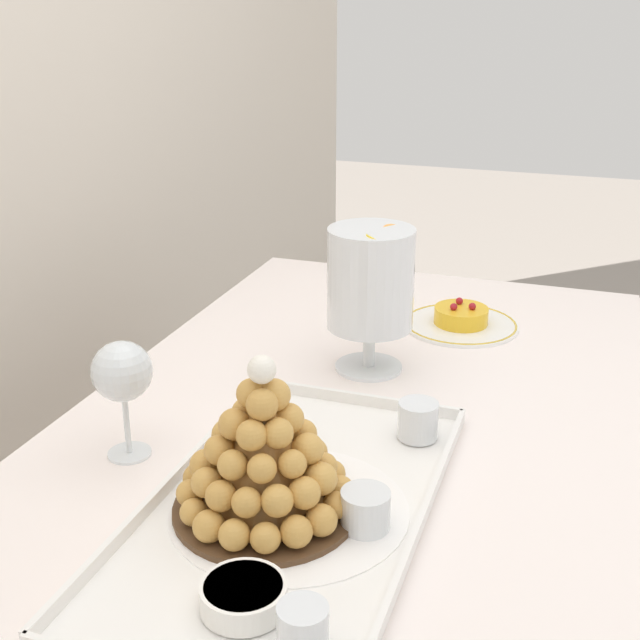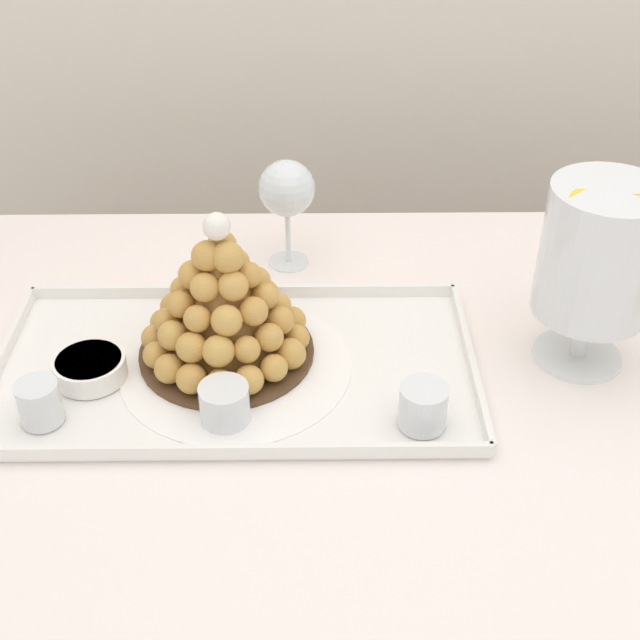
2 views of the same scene
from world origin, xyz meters
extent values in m
cylinder|color=brown|center=(-0.67, 0.33, 0.39)|extent=(0.04, 0.04, 0.77)
cube|color=brown|center=(0.00, 0.00, 0.78)|extent=(1.46, 0.77, 0.02)
cube|color=white|center=(0.00, 0.00, 0.79)|extent=(1.52, 0.83, 0.00)
cube|color=white|center=(0.00, 0.42, 0.61)|extent=(1.52, 0.01, 0.35)
cube|color=white|center=(-0.23, 0.00, 0.80)|extent=(0.60, 0.32, 0.01)
cube|color=white|center=(-0.23, -0.16, 0.81)|extent=(0.60, 0.01, 0.02)
cube|color=white|center=(-0.23, 0.16, 0.81)|extent=(0.60, 0.01, 0.02)
cube|color=white|center=(-0.52, 0.00, 0.81)|extent=(0.01, 0.32, 0.02)
cube|color=white|center=(0.07, 0.00, 0.81)|extent=(0.01, 0.32, 0.02)
cylinder|color=white|center=(-0.23, 0.00, 0.80)|extent=(0.30, 0.30, 0.00)
cylinder|color=#4C331E|center=(-0.24, 0.03, 0.81)|extent=(0.23, 0.23, 0.01)
cone|color=#AC7738|center=(-0.24, 0.03, 0.89)|extent=(0.15, 0.15, 0.16)
sphere|color=gold|center=(-0.15, 0.03, 0.83)|extent=(0.04, 0.04, 0.04)
sphere|color=#C89244|center=(-0.16, 0.06, 0.83)|extent=(0.04, 0.04, 0.04)
sphere|color=gold|center=(-0.17, 0.09, 0.83)|extent=(0.04, 0.04, 0.04)
sphere|color=#C89144|center=(-0.20, 0.11, 0.83)|extent=(0.04, 0.04, 0.04)
sphere|color=#C89244|center=(-0.24, 0.12, 0.83)|extent=(0.04, 0.04, 0.04)
sphere|color=gold|center=(-0.27, 0.11, 0.83)|extent=(0.03, 0.03, 0.03)
sphere|color=gold|center=(-0.30, 0.09, 0.83)|extent=(0.03, 0.03, 0.03)
sphere|color=gold|center=(-0.32, 0.06, 0.83)|extent=(0.04, 0.04, 0.04)
sphere|color=gold|center=(-0.33, 0.03, 0.83)|extent=(0.04, 0.04, 0.04)
sphere|color=gold|center=(-0.32, -0.01, 0.83)|extent=(0.04, 0.04, 0.04)
sphere|color=#C79144|center=(-0.30, -0.04, 0.83)|extent=(0.04, 0.04, 0.04)
sphere|color=#C79144|center=(-0.27, -0.06, 0.83)|extent=(0.04, 0.04, 0.04)
sphere|color=#C89244|center=(-0.24, -0.07, 0.83)|extent=(0.03, 0.03, 0.03)
sphere|color=gold|center=(-0.20, -0.06, 0.83)|extent=(0.04, 0.04, 0.04)
sphere|color=gold|center=(-0.17, -0.04, 0.83)|extent=(0.03, 0.03, 0.03)
sphere|color=gold|center=(-0.16, -0.01, 0.83)|extent=(0.04, 0.04, 0.04)
sphere|color=gold|center=(-0.17, 0.05, 0.86)|extent=(0.04, 0.04, 0.04)
sphere|color=#C99345|center=(-0.19, 0.08, 0.86)|extent=(0.04, 0.04, 0.04)
sphere|color=#C79144|center=(-0.22, 0.09, 0.86)|extent=(0.04, 0.04, 0.04)
sphere|color=gold|center=(-0.25, 0.09, 0.86)|extent=(0.04, 0.04, 0.04)
sphere|color=gold|center=(-0.29, 0.08, 0.86)|extent=(0.04, 0.04, 0.04)
sphere|color=#C79144|center=(-0.31, 0.05, 0.86)|extent=(0.04, 0.04, 0.04)
sphere|color=gold|center=(-0.31, 0.02, 0.86)|extent=(0.03, 0.03, 0.03)
sphere|color=gold|center=(-0.30, -0.01, 0.86)|extent=(0.04, 0.04, 0.04)
sphere|color=gold|center=(-0.27, -0.04, 0.86)|extent=(0.04, 0.04, 0.04)
sphere|color=gold|center=(-0.24, -0.05, 0.86)|extent=(0.04, 0.04, 0.04)
sphere|color=gold|center=(-0.21, -0.04, 0.86)|extent=(0.03, 0.03, 0.03)
sphere|color=gold|center=(-0.18, -0.02, 0.86)|extent=(0.04, 0.04, 0.04)
sphere|color=#C89144|center=(-0.17, 0.02, 0.86)|extent=(0.04, 0.04, 0.04)
sphere|color=gold|center=(-0.20, 0.06, 0.89)|extent=(0.04, 0.04, 0.04)
sphere|color=gold|center=(-0.23, 0.08, 0.89)|extent=(0.04, 0.04, 0.04)
sphere|color=gold|center=(-0.27, 0.07, 0.89)|extent=(0.04, 0.04, 0.04)
sphere|color=gold|center=(-0.29, 0.04, 0.89)|extent=(0.04, 0.04, 0.04)
sphere|color=#C89245|center=(-0.29, 0.01, 0.89)|extent=(0.03, 0.03, 0.03)
sphere|color=gold|center=(-0.26, -0.02, 0.89)|extent=(0.03, 0.03, 0.03)
sphere|color=gold|center=(-0.23, -0.03, 0.89)|extent=(0.04, 0.04, 0.04)
sphere|color=gold|center=(-0.20, -0.01, 0.89)|extent=(0.04, 0.04, 0.04)
sphere|color=gold|center=(-0.19, 0.03, 0.89)|extent=(0.03, 0.03, 0.03)
sphere|color=gold|center=(-0.22, 0.05, 0.93)|extent=(0.03, 0.03, 0.03)
sphere|color=#C79144|center=(-0.26, 0.05, 0.93)|extent=(0.04, 0.04, 0.04)
sphere|color=gold|center=(-0.27, 0.03, 0.93)|extent=(0.04, 0.04, 0.04)
sphere|color=gold|center=(-0.26, 0.00, 0.92)|extent=(0.04, 0.04, 0.04)
sphere|color=gold|center=(-0.22, 0.00, 0.93)|extent=(0.04, 0.04, 0.04)
sphere|color=#C99345|center=(-0.20, 0.03, 0.92)|extent=(0.03, 0.03, 0.03)
sphere|color=gold|center=(-0.24, 0.04, 0.96)|extent=(0.04, 0.04, 0.04)
sphere|color=#C79144|center=(-0.25, 0.02, 0.96)|extent=(0.04, 0.04, 0.04)
sphere|color=gold|center=(-0.23, 0.02, 0.96)|extent=(0.04, 0.04, 0.04)
sphere|color=white|center=(-0.24, 0.03, 0.99)|extent=(0.03, 0.03, 0.03)
cylinder|color=silver|center=(-0.45, -0.10, 0.83)|extent=(0.05, 0.05, 0.05)
cylinder|color=#F4EAC6|center=(-0.45, -0.10, 0.82)|extent=(0.05, 0.05, 0.02)
cylinder|color=white|center=(-0.45, -0.10, 0.83)|extent=(0.05, 0.05, 0.02)
sphere|color=brown|center=(-0.45, -0.09, 0.85)|extent=(0.01, 0.01, 0.01)
cylinder|color=silver|center=(-0.23, -0.10, 0.83)|extent=(0.06, 0.06, 0.05)
cylinder|color=#F4EAC6|center=(-0.23, -0.10, 0.81)|extent=(0.05, 0.05, 0.02)
cylinder|color=white|center=(-0.23, -0.10, 0.83)|extent=(0.05, 0.05, 0.01)
sphere|color=brown|center=(-0.23, -0.10, 0.84)|extent=(0.02, 0.02, 0.02)
cylinder|color=silver|center=(0.00, -0.11, 0.83)|extent=(0.06, 0.06, 0.05)
cylinder|color=brown|center=(0.00, -0.11, 0.82)|extent=(0.05, 0.05, 0.02)
cylinder|color=#8C603D|center=(0.00, -0.11, 0.83)|extent=(0.05, 0.05, 0.02)
sphere|color=brown|center=(0.00, -0.11, 0.85)|extent=(0.02, 0.02, 0.02)
cylinder|color=white|center=(-0.41, -0.02, 0.82)|extent=(0.09, 0.09, 0.03)
cylinder|color=#F2CC59|center=(-0.41, -0.02, 0.83)|extent=(0.08, 0.08, 0.00)
cylinder|color=white|center=(0.22, 0.02, 0.80)|extent=(0.11, 0.11, 0.01)
cylinder|color=white|center=(0.22, 0.02, 0.84)|extent=(0.02, 0.02, 0.07)
cylinder|color=white|center=(0.22, 0.02, 0.96)|extent=(0.14, 0.14, 0.17)
cylinder|color=brown|center=(0.24, 0.02, 0.89)|extent=(0.06, 0.05, 0.06)
cylinder|color=#D199D8|center=(0.22, 0.04, 0.89)|extent=(0.07, 0.05, 0.07)
cylinder|color=#9ED860|center=(0.19, 0.02, 0.89)|extent=(0.07, 0.05, 0.07)
cylinder|color=#9ED860|center=(0.21, 0.00, 0.89)|extent=(0.08, 0.05, 0.08)
cylinder|color=pink|center=(0.24, 0.03, 0.91)|extent=(0.06, 0.06, 0.05)
cylinder|color=#72B2E0|center=(0.20, 0.05, 0.91)|extent=(0.06, 0.05, 0.06)
cylinder|color=#9ED860|center=(0.19, 0.01, 0.91)|extent=(0.07, 0.06, 0.06)
cylinder|color=brown|center=(0.23, 0.01, 0.91)|extent=(0.06, 0.05, 0.05)
cylinder|color=#72B2E0|center=(0.22, 0.05, 0.93)|extent=(0.06, 0.05, 0.06)
cylinder|color=#E54C47|center=(0.19, 0.03, 0.93)|extent=(0.06, 0.06, 0.05)
cylinder|color=#D199D8|center=(0.21, 0.00, 0.93)|extent=(0.05, 0.06, 0.06)
cylinder|color=#72B2E0|center=(0.25, 0.02, 0.93)|extent=(0.05, 0.05, 0.05)
cylinder|color=#D199D8|center=(0.21, 0.06, 0.96)|extent=(0.06, 0.05, 0.05)
cylinder|color=brown|center=(0.20, 0.01, 0.96)|extent=(0.06, 0.05, 0.06)
cylinder|color=brown|center=(0.24, 0.02, 0.96)|extent=(0.06, 0.05, 0.04)
cylinder|color=yellow|center=(0.21, 0.04, 0.98)|extent=(0.07, 0.05, 0.07)
cylinder|color=#D199D8|center=(0.20, 0.01, 0.98)|extent=(0.07, 0.05, 0.06)
cylinder|color=yellow|center=(0.24, 0.00, 0.98)|extent=(0.07, 0.06, 0.07)
cylinder|color=#9ED860|center=(0.24, 0.05, 0.98)|extent=(0.06, 0.05, 0.05)
cylinder|color=#E54C47|center=(0.18, 0.02, 1.00)|extent=(0.06, 0.05, 0.06)
cylinder|color=pink|center=(0.24, -0.01, 1.00)|extent=(0.06, 0.05, 0.06)
cylinder|color=#9ED860|center=(0.25, 0.05, 1.00)|extent=(0.08, 0.05, 0.08)
cylinder|color=yellow|center=(0.18, 0.00, 1.02)|extent=(0.06, 0.06, 0.05)
cylinder|color=#F9A54C|center=(0.24, -0.01, 1.02)|extent=(0.05, 0.05, 0.05)
cylinder|color=#72B2E0|center=(0.25, 0.03, 1.02)|extent=(0.05, 0.05, 0.03)
cylinder|color=#F9A54C|center=(0.21, 0.06, 1.02)|extent=(0.05, 0.05, 0.04)
cylinder|color=silver|center=(-0.16, 0.26, 0.80)|extent=(0.06, 0.06, 0.00)
cylinder|color=silver|center=(-0.16, 0.26, 0.84)|extent=(0.01, 0.01, 0.09)
sphere|color=silver|center=(-0.16, 0.26, 0.92)|extent=(0.08, 0.08, 0.08)
camera|label=1|loc=(-1.04, -0.32, 1.39)|focal=47.21mm
camera|label=2|loc=(-0.13, -0.85, 1.49)|focal=47.80mm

